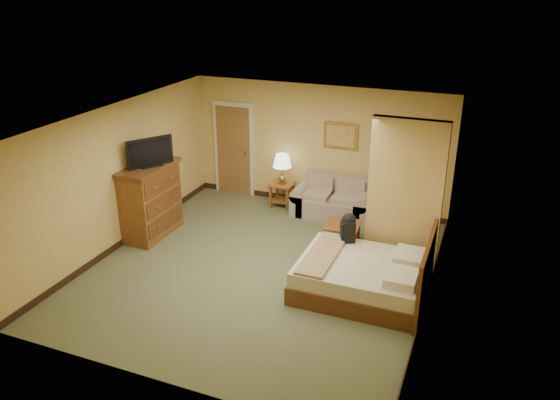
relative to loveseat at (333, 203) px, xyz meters
The scene contains 17 objects.
floor 2.63m from the loveseat, 100.54° to the right, with size 6.00×6.00×0.00m, color #555B3B.
ceiling 3.50m from the loveseat, 100.54° to the right, with size 6.00×6.00×0.00m, color white.
back_wall 1.22m from the loveseat, 138.05° to the left, with size 5.50×0.02×2.60m, color tan.
left_wall 4.25m from the loveseat, 141.48° to the right, with size 0.02×6.00×2.60m, color tan.
right_wall 3.58m from the loveseat, 48.53° to the right, with size 0.02×6.00×2.60m, color tan.
partition 2.56m from the loveseat, 44.54° to the right, with size 1.20×0.15×2.60m, color tan.
door 2.58m from the loveseat, behind, with size 0.94×0.16×2.10m.
baseboard 0.67m from the loveseat, 138.72° to the left, with size 5.50×0.02×0.12m, color black.
loveseat is the anchor object (origin of this frame).
side_table 1.16m from the loveseat, behind, with size 0.47×0.47×0.52m.
table_lamp 1.37m from the loveseat, behind, with size 0.39×0.39×0.65m.
coffee_table 1.28m from the loveseat, 65.31° to the right, with size 0.66×0.66×0.40m.
wall_picture 1.39m from the loveseat, 90.00° to the left, with size 0.71×0.04×0.55m.
dresser 3.66m from the loveseat, 144.33° to the right, with size 0.69×1.31×1.40m.
tv 3.81m from the loveseat, 143.39° to the right, with size 0.52×0.77×0.53m.
bed 2.99m from the loveseat, 63.32° to the right, with size 1.98×1.68×1.09m.
backpack 2.25m from the loveseat, 66.76° to the right, with size 0.29×0.33×0.49m.
Camera 1 is at (3.30, -7.42, 4.67)m, focal length 35.00 mm.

